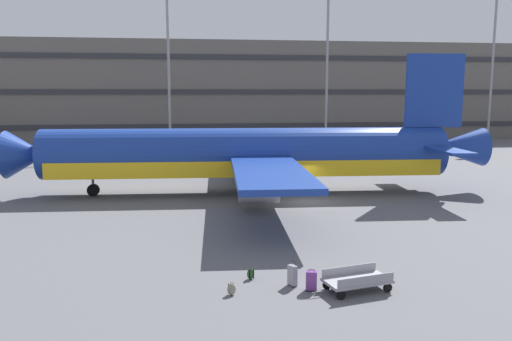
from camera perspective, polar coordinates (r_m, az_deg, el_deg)
name	(u,v)px	position (r m, az deg, el deg)	size (l,w,h in m)	color
ground_plane	(303,202)	(36.86, 5.27, -3.49)	(600.00, 600.00, 0.00)	#5B5B60
terminal_structure	(234,92)	(88.78, -2.48, 8.71)	(140.23, 18.52, 15.56)	#605B56
airliner	(251,155)	(39.24, -0.53, 1.75)	(36.48, 29.39, 10.64)	navy
light_mast_left	(168,40)	(73.70, -9.73, 14.07)	(1.80, 0.50, 26.11)	gray
light_mast_center_left	(328,41)	(76.42, 7.93, 14.05)	(1.80, 0.50, 26.47)	gray
light_mast_center_right	(493,57)	(86.64, 24.75, 11.33)	(1.80, 0.50, 22.43)	gray
suitcase_black	(292,275)	(21.23, 4.05, -11.47)	(0.37, 0.45, 1.04)	gray
suitcase_teal	(311,280)	(20.81, 6.15, -12.01)	(0.49, 0.38, 0.90)	#72388C
backpack_upright	(232,290)	(20.37, -2.72, -13.03)	(0.37, 0.28, 0.52)	gray
backpack_orange	(251,274)	(21.95, -0.60, -11.38)	(0.38, 0.30, 0.52)	#264C26
backpack_purple	(335,286)	(20.96, 8.79, -12.55)	(0.40, 0.39, 0.47)	#592619
baggage_cart	(357,280)	(21.07, 11.14, -11.85)	(3.37, 1.84, 0.82)	gray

